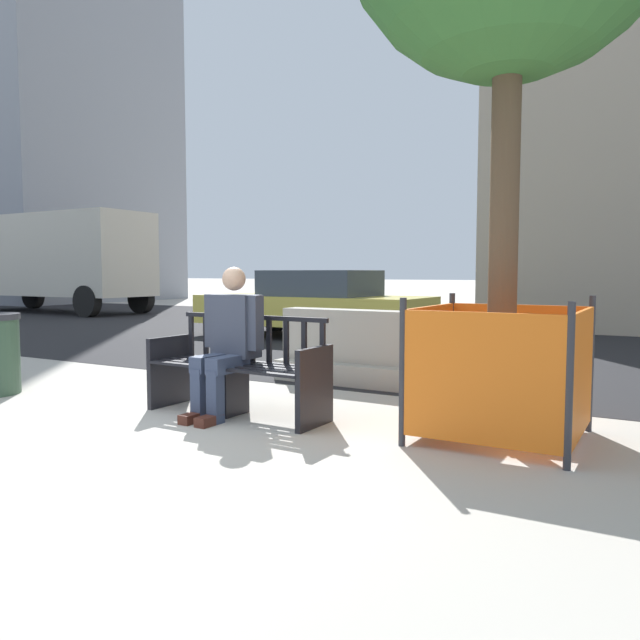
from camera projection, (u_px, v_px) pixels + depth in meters
The scene contains 8 objects.
ground_plane at pixel (106, 442), 4.65m from camera, with size 200.00×200.00×0.00m, color #ADA89E.
street_asphalt at pixel (458, 337), 12.18m from camera, with size 120.00×12.00×0.01m, color black.
street_bench at pixel (238, 371), 5.53m from camera, with size 1.71×0.58×0.88m.
seated_person at pixel (229, 338), 5.49m from camera, with size 0.58×0.73×1.31m.
jersey_barrier_centre at pixel (363, 354), 7.11m from camera, with size 2.01×0.72×0.84m.
construction_fence at pixel (501, 368), 4.73m from camera, with size 1.19×1.19×1.09m.
car_taxi_near at pixel (314, 304), 12.03m from camera, with size 4.60×1.92×1.31m.
delivery_truck at pixel (59, 259), 19.63m from camera, with size 6.81×2.35×3.05m.
Camera 1 is at (3.65, -3.17, 1.27)m, focal length 35.00 mm.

